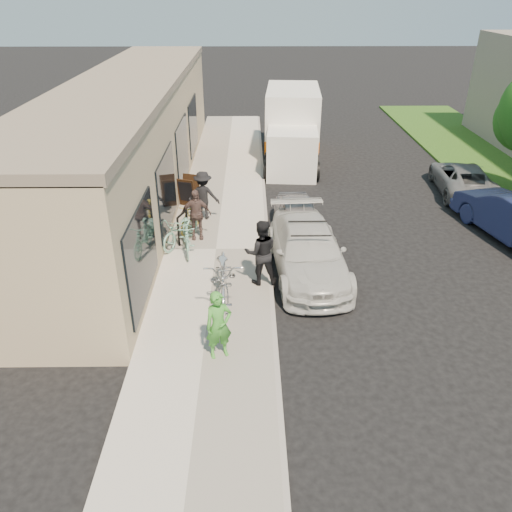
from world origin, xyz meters
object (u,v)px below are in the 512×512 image
object	(u,v)px
sandwich_board	(188,191)
woman_rider	(219,325)
far_car_gray	(463,178)
moving_truck	(292,129)
bike_rack	(183,224)
sedan_silver	(298,219)
bystander_b	(196,214)
bystander_a	(203,195)
cruiser_bike_c	(191,217)
sedan_white	(308,251)
cruiser_bike_b	(181,230)
man_standing	(261,252)
tandem_bike	(224,277)
cruiser_bike_a	(187,237)

from	to	relation	value
sandwich_board	woman_rider	bearing A→B (deg)	-61.32
far_car_gray	woman_rider	xyz separation A→B (m)	(-8.78, -9.72, 0.36)
moving_truck	bike_rack	bearing A→B (deg)	-110.12
sedan_silver	bystander_b	size ratio (longest dim) A/B	2.18
moving_truck	bystander_b	xyz separation A→B (m)	(-3.55, -8.48, -0.40)
moving_truck	bystander_b	bearing A→B (deg)	-108.51
bystander_a	cruiser_bike_c	bearing A→B (deg)	78.50
sandwich_board	sedan_white	distance (m)	5.83
moving_truck	cruiser_bike_b	bearing A→B (deg)	-109.90
sedan_silver	far_car_gray	world-z (taller)	sedan_silver
man_standing	bystander_b	size ratio (longest dim) A/B	1.12
moving_truck	bystander_a	xyz separation A→B (m)	(-3.44, -6.99, -0.38)
bike_rack	woman_rider	size ratio (longest dim) A/B	0.61
bike_rack	tandem_bike	size ratio (longest dim) A/B	0.37
moving_truck	woman_rider	xyz separation A→B (m)	(-2.56, -14.06, -0.42)
far_car_gray	cruiser_bike_c	world-z (taller)	far_car_gray
tandem_bike	bike_rack	bearing A→B (deg)	110.30
sedan_white	man_standing	xyz separation A→B (m)	(-1.30, -0.77, 0.36)
sedan_silver	tandem_bike	xyz separation A→B (m)	(-2.15, -3.93, 0.24)
man_standing	cruiser_bike_b	size ratio (longest dim) A/B	0.97
sedan_white	sedan_silver	size ratio (longest dim) A/B	1.37
sedan_silver	man_standing	xyz separation A→B (m)	(-1.24, -3.07, 0.45)
cruiser_bike_c	woman_rider	bearing A→B (deg)	-60.63
bike_rack	far_car_gray	bearing A→B (deg)	23.29
cruiser_bike_b	bystander_a	size ratio (longest dim) A/B	1.12
bike_rack	sedan_silver	xyz separation A→B (m)	(3.54, 0.66, -0.13)
woman_rider	cruiser_bike_a	distance (m)	4.81
man_standing	cruiser_bike_b	world-z (taller)	man_standing
tandem_bike	bystander_a	bearing A→B (deg)	97.37
woman_rider	cruiser_bike_c	distance (m)	6.23
sedan_silver	tandem_bike	size ratio (longest dim) A/B	1.34
bystander_a	bike_rack	bearing A→B (deg)	80.44
sandwich_board	cruiser_bike_b	xyz separation A→B (m)	(0.09, -3.03, -0.05)
far_car_gray	cruiser_bike_a	bearing A→B (deg)	33.18
woman_rider	bike_rack	bearing A→B (deg)	83.79
sandwich_board	cruiser_bike_c	bearing A→B (deg)	-63.20
far_car_gray	woman_rider	bearing A→B (deg)	54.17
sedan_white	bystander_b	world-z (taller)	bystander_b
far_car_gray	man_standing	world-z (taller)	man_standing
sedan_white	tandem_bike	world-z (taller)	tandem_bike
man_standing	bystander_a	bearing A→B (deg)	-72.11
sandwich_board	tandem_bike	size ratio (longest dim) A/B	0.41
bike_rack	cruiser_bike_a	distance (m)	0.72
cruiser_bike_c	bystander_a	bearing A→B (deg)	90.22
bike_rack	cruiser_bike_a	size ratio (longest dim) A/B	0.59
sedan_white	woman_rider	distance (m)	4.34
bike_rack	bystander_a	distance (m)	1.82
man_standing	sedan_white	bearing A→B (deg)	-155.11
sedan_white	man_standing	bearing A→B (deg)	-153.26
moving_truck	cruiser_bike_b	xyz separation A→B (m)	(-3.98, -8.89, -0.71)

